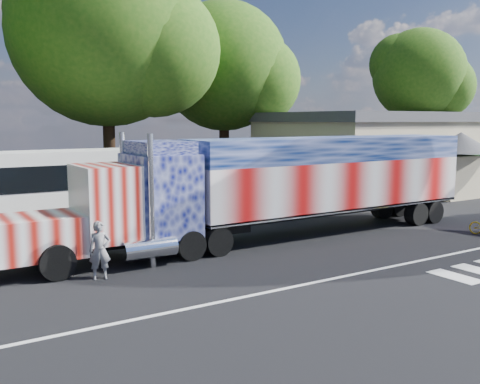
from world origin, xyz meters
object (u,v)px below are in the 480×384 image
coach_bus (22,190)px  tree_n_mid (109,31)px  woman (100,250)px  semi_truck (284,183)px  tree_far_ne (421,76)px  tree_ne_a (226,67)px

coach_bus → tree_n_mid: tree_n_mid is taller
coach_bus → woman: size_ratio=6.66×
semi_truck → tree_n_mid: bearing=99.2°
tree_n_mid → tree_far_ne: tree_n_mid is taller
coach_bus → tree_n_mid: bearing=47.2°
semi_truck → tree_far_ne: tree_far_ne is taller
woman → semi_truck: bearing=24.1°
woman → tree_far_ne: (33.20, 16.01, 7.62)m
woman → tree_ne_a: tree_ne_a is taller
tree_far_ne → semi_truck: bearing=-150.3°
woman → tree_ne_a: (14.73, 17.50, 7.51)m
woman → tree_n_mid: (5.75, 15.51, 8.90)m
tree_n_mid → tree_far_ne: bearing=1.0°
coach_bus → tree_far_ne: 35.25m
semi_truck → woman: bearing=-168.5°
tree_n_mid → semi_truck: bearing=-80.8°
coach_bus → woman: 8.71m
semi_truck → tree_n_mid: (-2.25, 13.88, 7.57)m
coach_bus → tree_far_ne: size_ratio=0.93×
semi_truck → tree_n_mid: 15.97m
semi_truck → coach_bus: 11.11m
coach_bus → semi_truck: bearing=-39.2°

